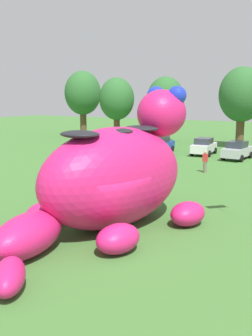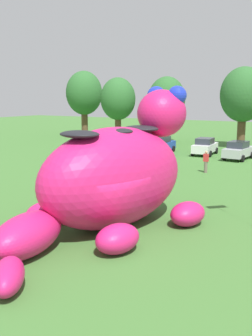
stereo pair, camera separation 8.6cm
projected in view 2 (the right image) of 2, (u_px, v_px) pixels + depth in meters
name	position (u px, v px, depth m)	size (l,w,h in m)	color
ground_plane	(111.00, 238.00, 15.78)	(160.00, 160.00, 0.00)	#427533
giant_inflatable_creature	(115.00, 176.00, 17.02)	(7.33, 12.69, 6.32)	#E01E6B
car_blue	(161.00, 145.00, 39.96)	(2.10, 4.18, 1.72)	#2347B7
car_white	(205.00, 146.00, 38.47)	(2.16, 4.21, 1.72)	white
car_silver	(238.00, 150.00, 35.63)	(2.22, 4.24, 1.72)	#B7BABF
tree_far_left	(84.00, 93.00, 57.15)	(5.42, 5.42, 9.63)	brown
tree_left	(118.00, 99.00, 51.10)	(4.71, 4.71, 8.36)	brown
tree_mid_left	(167.00, 100.00, 48.17)	(4.69, 4.69, 8.33)	brown
tree_centre_left	(243.00, 95.00, 42.97)	(5.16, 5.16, 9.15)	brown
spectator_by_cars	(206.00, 162.00, 29.34)	(0.38, 0.26, 1.71)	#726656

